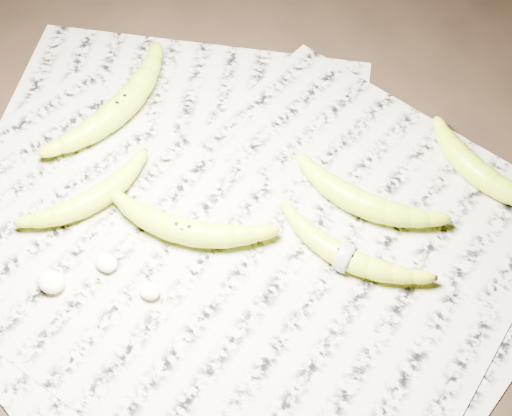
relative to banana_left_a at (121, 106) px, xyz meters
The scene contains 12 objects.
ground 0.27m from the banana_left_a, 18.52° to the right, with size 3.00×3.00×0.00m, color black.
newspaper_patch 0.25m from the banana_left_a, 24.07° to the right, with size 0.90×0.70×0.01m, color #A39D8B.
banana_left_a is the anchor object (origin of this frame).
banana_left_b 0.17m from the banana_left_a, 68.01° to the right, with size 0.17×0.05×0.03m, color #B4D51A, non-canonical shape.
banana_center 0.24m from the banana_left_a, 34.25° to the right, with size 0.20×0.06×0.04m, color #B4D51A, non-canonical shape.
banana_taped 0.41m from the banana_left_a, ahead, with size 0.19×0.05×0.03m, color #B4D51A, non-canonical shape.
banana_upper_a 0.39m from the banana_left_a, ahead, with size 0.19×0.06×0.04m, color #B4D51A, non-canonical shape.
banana_upper_b 0.53m from the banana_left_a, 16.61° to the left, with size 0.18×0.06×0.04m, color #B4D51A, non-canonical shape.
measuring_tape 0.41m from the banana_left_a, ahead, with size 0.04×0.04×0.00m, color white.
flesh_chunk_a 0.30m from the banana_left_a, 72.11° to the right, with size 0.04×0.03×0.02m, color #F0EABA.
flesh_chunk_b 0.26m from the banana_left_a, 58.91° to the right, with size 0.03×0.03×0.02m, color #F0EABA.
flesh_chunk_c 0.31m from the banana_left_a, 47.97° to the right, with size 0.03×0.02×0.02m, color #F0EABA.
Camera 1 is at (0.28, -0.44, 0.83)m, focal length 50.00 mm.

